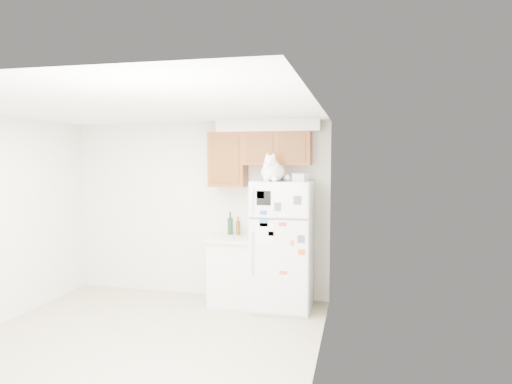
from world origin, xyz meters
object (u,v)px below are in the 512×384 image
(base_counter, at_px, (234,270))
(bottle_green, at_px, (230,223))
(bottle_amber, at_px, (238,226))
(storage_box_front, at_px, (298,178))
(refrigerator, at_px, (283,245))
(cat, at_px, (272,171))
(storage_box_back, at_px, (300,177))

(base_counter, distance_m, bottle_green, 0.65)
(bottle_green, height_order, bottle_amber, bottle_green)
(storage_box_front, height_order, bottle_amber, storage_box_front)
(base_counter, height_order, bottle_amber, bottle_amber)
(bottle_amber, bearing_deg, bottle_green, 169.60)
(refrigerator, xyz_separation_m, storage_box_front, (0.20, -0.10, 0.89))
(cat, height_order, storage_box_back, cat)
(cat, relative_size, bottle_green, 1.64)
(bottle_green, bearing_deg, base_counter, -60.60)
(cat, distance_m, storage_box_back, 0.44)
(refrigerator, distance_m, bottle_green, 0.87)
(base_counter, xyz_separation_m, storage_box_front, (0.89, -0.18, 1.28))
(refrigerator, xyz_separation_m, bottle_green, (-0.80, 0.26, 0.23))
(bottle_amber, bearing_deg, storage_box_front, -21.24)
(cat, relative_size, storage_box_front, 3.48)
(bottle_amber, bearing_deg, storage_box_back, -10.45)
(storage_box_back, bearing_deg, bottle_amber, -167.72)
(cat, height_order, bottle_green, cat)
(bottle_green, bearing_deg, refrigerator, -18.16)
(bottle_green, xyz_separation_m, bottle_amber, (0.12, -0.02, -0.03))
(bottle_green, bearing_deg, bottle_amber, -10.40)
(refrigerator, height_order, bottle_amber, refrigerator)
(cat, distance_m, bottle_amber, 1.07)
(storage_box_back, xyz_separation_m, bottle_amber, (-0.89, 0.16, -0.70))
(refrigerator, bearing_deg, bottle_amber, 160.49)
(storage_box_front, xyz_separation_m, bottle_green, (-1.00, 0.36, -0.67))
(base_counter, distance_m, cat, 1.52)
(base_counter, relative_size, cat, 1.76)
(storage_box_back, relative_size, bottle_green, 0.56)
(base_counter, relative_size, storage_box_back, 5.11)
(cat, height_order, bottle_amber, cat)
(base_counter, xyz_separation_m, cat, (0.59, -0.29, 1.37))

